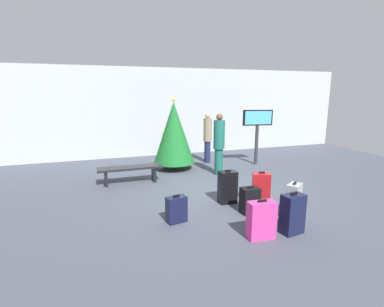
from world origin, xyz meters
name	(u,v)px	position (x,y,z in m)	size (l,w,h in m)	color
ground_plane	(218,191)	(0.00, 0.00, 0.00)	(16.00, 16.00, 0.00)	#424754
back_wall	(170,112)	(0.00, 4.94, 1.74)	(16.00, 0.20, 3.49)	#B7BCC1
holiday_tree	(174,133)	(-0.51, 2.51, 1.23)	(1.35, 1.35, 2.36)	#4C3319
flight_info_kiosk	(257,125)	(2.44, 2.22, 1.39)	(1.06, 0.25, 1.93)	#333338
waiting_bench	(130,170)	(-2.09, 1.41, 0.37)	(1.78, 0.44, 0.48)	black
traveller_0	(208,136)	(0.90, 3.05, 0.97)	(0.39, 0.39, 1.81)	#1E234C
traveller_1	(219,143)	(0.63, 1.44, 1.01)	(0.48, 0.48, 1.90)	#19594C
suitcase_0	(250,200)	(0.05, -1.50, 0.28)	(0.38, 0.28, 0.59)	black
suitcase_1	(294,201)	(0.77, -1.99, 0.36)	(0.42, 0.39, 0.75)	#9EA0A5
suitcase_2	(261,188)	(0.58, -1.09, 0.36)	(0.47, 0.40, 0.75)	#B2191E
suitcase_3	(176,209)	(-1.54, -1.43, 0.26)	(0.43, 0.29, 0.56)	#141938
suitcase_4	(261,220)	(-0.31, -2.53, 0.34)	(0.49, 0.25, 0.71)	#E5388C
suitcase_5	(292,214)	(0.32, -2.54, 0.37)	(0.45, 0.32, 0.77)	#141938
suitcase_6	(227,187)	(-0.14, -0.81, 0.38)	(0.40, 0.27, 0.79)	black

